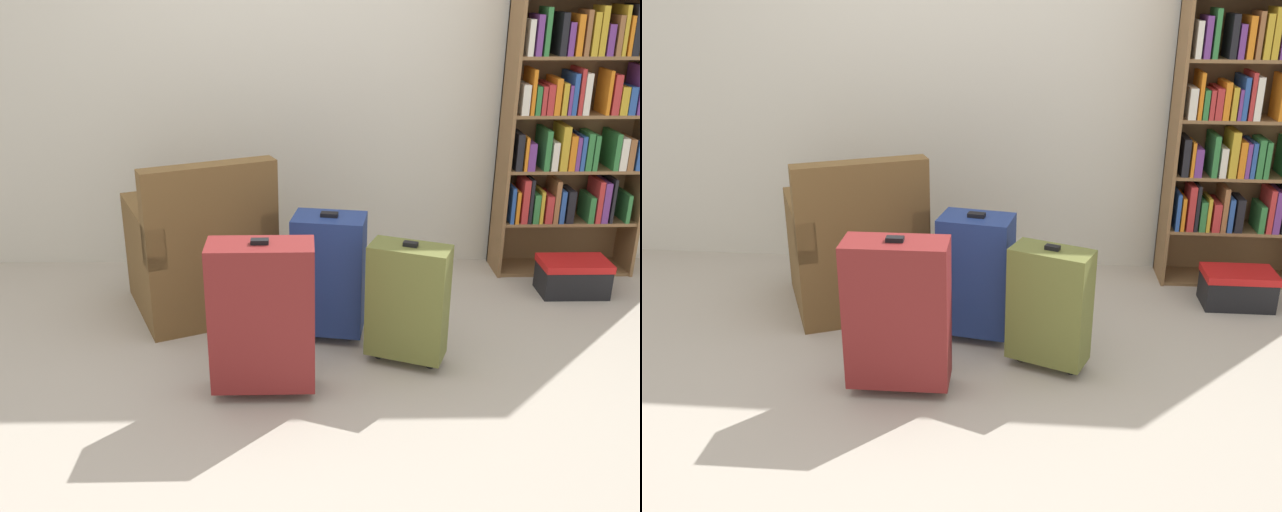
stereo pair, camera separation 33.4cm
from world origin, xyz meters
The scene contains 9 objects.
ground_plane centered at (0.00, 0.00, 0.00)m, with size 9.32×9.32×0.00m, color #B2A899.
back_wall centered at (0.00, 1.65, 1.30)m, with size 5.33×0.10×2.60m, color beige.
bookshelf centered at (1.69, 1.44, 1.08)m, with size 0.86×0.30×2.00m.
armchair centered at (-0.52, 0.89, 0.32)m, with size 0.92×0.92×0.90m.
mug centered at (-0.06, 0.79, 0.05)m, with size 0.12×0.08×0.10m.
storage_box centered at (1.65, 1.05, 0.11)m, with size 0.40×0.25×0.21m.
suitcase_olive centered at (0.55, 0.26, 0.33)m, with size 0.42×0.31×0.63m.
suitcase_dark_red centered at (-0.13, 0.00, 0.39)m, with size 0.46×0.21×0.75m.
suitcase_navy_blue centered at (0.18, 0.54, 0.36)m, with size 0.40×0.30×0.69m.
Camera 1 is at (0.08, -2.81, 1.79)m, focal length 39.96 mm.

